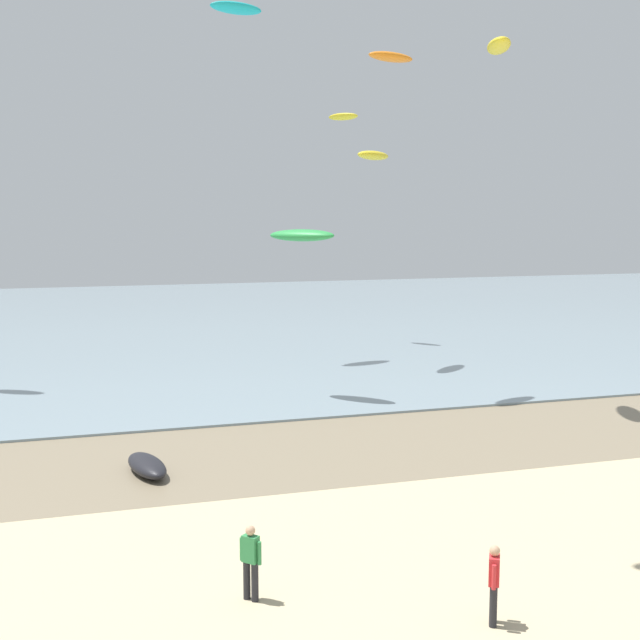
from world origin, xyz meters
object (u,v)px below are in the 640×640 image
object	(u,v)px
person_nearest_camera	(494,582)
kite_aloft_9	(302,235)
grounded_kite	(147,466)
kite_aloft_4	(236,8)
kite_aloft_8	(499,46)
kite_aloft_6	(373,155)
kite_aloft_10	(343,117)
kite_aloft_3	(391,57)
person_left_flank	(251,560)

from	to	relation	value
person_nearest_camera	kite_aloft_9	xyz separation A→B (m)	(2.29, 22.14, 6.65)
grounded_kite	kite_aloft_9	xyz separation A→B (m)	(8.09, 9.53, 7.29)
kite_aloft_4	kite_aloft_8	xyz separation A→B (m)	(8.08, -15.41, -4.44)
kite_aloft_6	kite_aloft_10	world-z (taller)	kite_aloft_10
kite_aloft_6	kite_aloft_8	size ratio (longest dim) A/B	0.98
person_nearest_camera	kite_aloft_8	size ratio (longest dim) A/B	0.56
kite_aloft_4	kite_aloft_8	distance (m)	17.96
person_nearest_camera	kite_aloft_3	distance (m)	26.79
person_nearest_camera	kite_aloft_9	size ratio (longest dim) A/B	0.51
kite_aloft_4	kite_aloft_9	distance (m)	16.91
person_nearest_camera	kite_aloft_8	xyz separation A→B (m)	(9.87, 18.13, 14.69)
grounded_kite	kite_aloft_8	xyz separation A→B (m)	(15.67, 5.51, 15.33)
kite_aloft_4	kite_aloft_9	xyz separation A→B (m)	(0.51, -11.40, -12.48)
grounded_kite	kite_aloft_3	size ratio (longest dim) A/B	1.11
kite_aloft_3	kite_aloft_10	world-z (taller)	kite_aloft_3
kite_aloft_4	person_nearest_camera	bearing A→B (deg)	-107.92
kite_aloft_9	kite_aloft_10	size ratio (longest dim) A/B	1.52
grounded_kite	kite_aloft_4	size ratio (longest dim) A/B	0.88
kite_aloft_8	person_left_flank	bearing A→B (deg)	-17.35
grounded_kite	kite_aloft_9	bearing A→B (deg)	129.17
person_left_flank	kite_aloft_6	bearing A→B (deg)	63.85
kite_aloft_10	grounded_kite	bearing A→B (deg)	110.24
person_nearest_camera	kite_aloft_4	bearing A→B (deg)	86.96
kite_aloft_3	kite_aloft_8	distance (m)	4.92
person_left_flank	grounded_kite	world-z (taller)	person_left_flank
grounded_kite	kite_aloft_9	size ratio (longest dim) A/B	0.84
kite_aloft_3	kite_aloft_6	bearing A→B (deg)	55.62
kite_aloft_3	person_nearest_camera	bearing A→B (deg)	-125.54
person_left_flank	kite_aloft_3	distance (m)	26.29
kite_aloft_3	kite_aloft_8	xyz separation A→B (m)	(3.55, -3.41, 0.06)
kite_aloft_8	kite_aloft_9	size ratio (longest dim) A/B	0.92
kite_aloft_8	grounded_kite	bearing A→B (deg)	-45.05
person_left_flank	kite_aloft_8	bearing A→B (deg)	47.07
kite_aloft_3	kite_aloft_4	world-z (taller)	kite_aloft_4
grounded_kite	kite_aloft_8	distance (m)	22.61
grounded_kite	person_nearest_camera	bearing A→B (deg)	14.24
kite_aloft_3	kite_aloft_10	distance (m)	16.86
kite_aloft_10	kite_aloft_9	bearing A→B (deg)	116.59
kite_aloft_4	kite_aloft_10	distance (m)	10.51
kite_aloft_4	kite_aloft_8	world-z (taller)	kite_aloft_4
kite_aloft_3	kite_aloft_9	distance (m)	8.97
kite_aloft_8	person_nearest_camera	bearing A→B (deg)	-2.99
person_nearest_camera	person_left_flank	world-z (taller)	same
kite_aloft_10	kite_aloft_6	bearing A→B (deg)	132.86
person_nearest_camera	kite_aloft_4	world-z (taller)	kite_aloft_4
kite_aloft_4	kite_aloft_10	xyz separation A→B (m)	(7.94, 4.49, -5.22)
person_nearest_camera	person_left_flank	distance (m)	5.26
kite_aloft_4	kite_aloft_6	distance (m)	11.59
grounded_kite	kite_aloft_10	size ratio (longest dim) A/B	1.27
kite_aloft_6	kite_aloft_10	size ratio (longest dim) A/B	1.36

